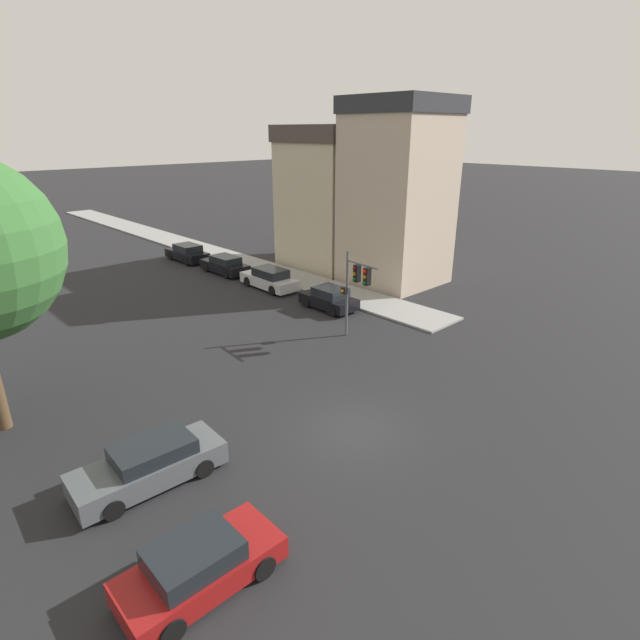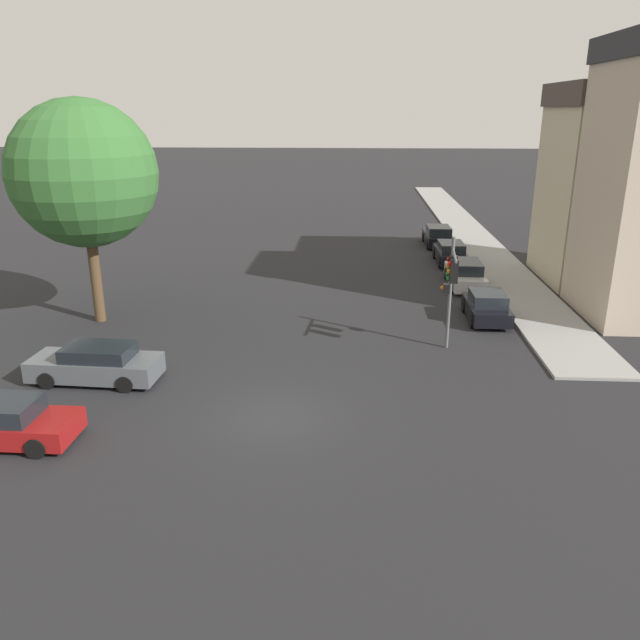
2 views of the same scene
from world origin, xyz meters
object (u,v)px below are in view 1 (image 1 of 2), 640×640
(parked_car_3, at_px, (187,253))
(traffic_signal, at_px, (356,281))
(parked_car_0, at_px, (329,299))
(parked_car_2, at_px, (225,265))
(crossing_car_1, at_px, (200,566))
(crossing_car_0, at_px, (150,464))
(parked_car_1, at_px, (270,279))

(parked_car_3, bearing_deg, traffic_signal, 173.39)
(parked_car_0, distance_m, parked_car_2, 11.72)
(crossing_car_1, relative_size, parked_car_3, 0.91)
(crossing_car_0, xyz_separation_m, parked_car_3, (15.69, 25.37, 0.02))
(parked_car_1, distance_m, parked_car_2, 5.67)
(parked_car_2, height_order, parked_car_3, parked_car_3)
(crossing_car_0, height_order, parked_car_0, parked_car_0)
(crossing_car_1, relative_size, parked_car_0, 1.08)
(parked_car_3, bearing_deg, parked_car_1, -179.76)
(crossing_car_0, relative_size, parked_car_2, 1.05)
(parked_car_1, distance_m, parked_car_3, 11.31)
(crossing_car_0, distance_m, parked_car_1, 21.20)
(traffic_signal, relative_size, parked_car_0, 1.25)
(crossing_car_1, distance_m, parked_car_1, 25.08)
(crossing_car_0, relative_size, parked_car_1, 1.00)
(traffic_signal, bearing_deg, parked_car_2, -93.19)
(crossing_car_0, bearing_deg, parked_car_1, -135.52)
(traffic_signal, bearing_deg, parked_car_0, -113.67)
(traffic_signal, bearing_deg, parked_car_3, -90.72)
(traffic_signal, xyz_separation_m, crossing_car_0, (-13.40, -3.48, -2.63))
(parked_car_1, relative_size, parked_car_2, 1.05)
(crossing_car_0, height_order, parked_car_1, parked_car_1)
(parked_car_1, bearing_deg, parked_car_0, -178.89)
(parked_car_3, bearing_deg, crossing_car_0, 147.62)
(traffic_signal, height_order, crossing_car_1, traffic_signal)
(crossing_car_1, bearing_deg, parked_car_2, 56.25)
(crossing_car_0, xyz_separation_m, parked_car_0, (15.90, 8.01, 0.00))
(traffic_signal, distance_m, parked_car_0, 5.80)
(crossing_car_1, distance_m, parked_car_2, 29.51)
(parked_car_0, distance_m, parked_car_1, 6.05)
(traffic_signal, xyz_separation_m, parked_car_2, (2.41, 16.24, -2.63))
(parked_car_1, relative_size, parked_car_3, 1.07)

